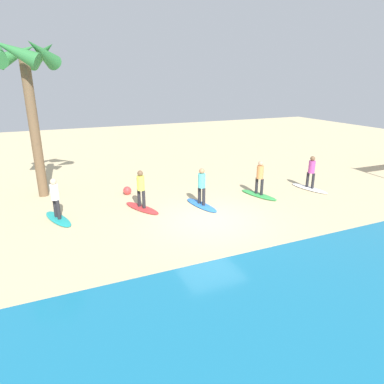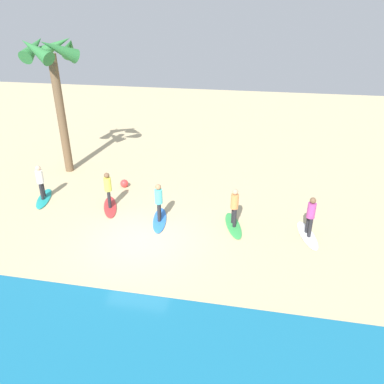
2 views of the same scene
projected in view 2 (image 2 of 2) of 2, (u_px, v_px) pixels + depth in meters
The scene contains 13 objects.
ground_plane at pixel (140, 240), 14.58m from camera, with size 60.00×60.00×0.00m, color #CCB789.
surfboard_white at pixel (307, 235), 14.80m from camera, with size 2.10×0.56×0.09m, color white.
surfer_white at pixel (311, 214), 14.36m from camera, with size 0.32×0.45×1.64m.
surfboard_green at pixel (233, 225), 15.47m from camera, with size 2.10×0.56×0.09m, color green.
surfer_green at pixel (235, 204), 15.03m from camera, with size 0.32×0.45×1.64m.
surfboard_blue at pixel (160, 220), 15.86m from camera, with size 2.10×0.56×0.09m, color blue.
surfer_blue at pixel (159, 199), 15.42m from camera, with size 0.32×0.45×1.64m.
surfboard_red at pixel (110, 207), 16.91m from camera, with size 2.10×0.56×0.09m, color red.
surfer_red at pixel (108, 187), 16.47m from camera, with size 0.32×0.43×1.64m.
surfboard_teal at pixel (44, 198), 17.65m from camera, with size 2.10×0.56×0.09m, color teal.
surfer_teal at pixel (40, 180), 17.20m from camera, with size 0.32×0.44×1.64m.
palm_tree at pixel (53, 63), 18.24m from camera, with size 2.88×3.03×7.14m.
beach_ball at pixel (124, 183), 18.79m from camera, with size 0.40×0.40×0.40m, color #E53838.
Camera 2 is at (-4.28, 11.60, 8.20)m, focal length 34.71 mm.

